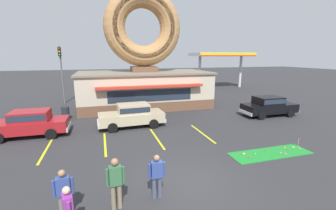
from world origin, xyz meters
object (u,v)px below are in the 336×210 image
object	(u,v)px
golf_ball	(255,153)
putting_flag_pin	(299,141)
trash_bin	(66,113)
car_champagne	(132,114)
traffic_light_pole	(61,67)
car_black	(269,105)
car_red	(29,123)
pedestrian_blue_sweater_man	(64,192)
pedestrian_hooded_kid	(157,174)
pedestrian_clipboard_woman	(116,181)

from	to	relation	value
golf_ball	putting_flag_pin	xyz separation A→B (m)	(2.69, -0.01, 0.39)
golf_ball	trash_bin	xyz separation A→B (m)	(-10.02, 9.64, 0.45)
car_champagne	traffic_light_pole	size ratio (longest dim) A/B	0.80
car_champagne	car_black	bearing A→B (deg)	-1.44
golf_ball	trash_bin	size ratio (longest dim) A/B	0.04
traffic_light_pole	golf_ball	bearing A→B (deg)	-55.89
car_red	pedestrian_blue_sweater_man	bearing A→B (deg)	-69.80
car_black	traffic_light_pole	world-z (taller)	traffic_light_pole
pedestrian_hooded_kid	car_champagne	bearing A→B (deg)	88.06
pedestrian_clipboard_woman	trash_bin	distance (m)	12.22
golf_ball	pedestrian_hooded_kid	xyz separation A→B (m)	(-5.58, -1.99, 0.82)
car_champagne	pedestrian_hooded_kid	bearing A→B (deg)	-91.94
golf_ball	car_black	bearing A→B (deg)	45.98
putting_flag_pin	trash_bin	size ratio (longest dim) A/B	0.56
pedestrian_blue_sweater_man	pedestrian_hooded_kid	bearing A→B (deg)	3.31
pedestrian_blue_sweater_man	pedestrian_clipboard_woman	bearing A→B (deg)	-0.89
car_black	pedestrian_hooded_kid	size ratio (longest dim) A/B	2.88
car_champagne	pedestrian_clipboard_woman	bearing A→B (deg)	-101.05
putting_flag_pin	car_red	xyz separation A→B (m)	(-14.24, 6.18, 0.43)
car_red	car_black	distance (m)	17.42
car_champagne	pedestrian_hooded_kid	distance (m)	8.34
pedestrian_blue_sweater_man	pedestrian_hooded_kid	size ratio (longest dim) A/B	1.00
putting_flag_pin	golf_ball	bearing A→B (deg)	179.78
car_champagne	pedestrian_blue_sweater_man	bearing A→B (deg)	-110.54
golf_ball	pedestrian_clipboard_woman	distance (m)	7.36
car_black	pedestrian_hooded_kid	bearing A→B (deg)	-144.85
pedestrian_blue_sweater_man	traffic_light_pole	xyz separation A→B (m)	(-2.51, 18.39, 2.84)
pedestrian_hooded_kid	pedestrian_blue_sweater_man	bearing A→B (deg)	-176.69
car_red	pedestrian_clipboard_woman	bearing A→B (deg)	-61.23
car_black	trash_bin	distance (m)	16.28
car_champagne	pedestrian_clipboard_woman	distance (m)	8.69
car_red	pedestrian_clipboard_woman	size ratio (longest dim) A/B	2.63
pedestrian_blue_sweater_man	golf_ball	bearing A→B (deg)	14.28
car_black	pedestrian_blue_sweater_man	xyz separation A→B (m)	(-14.35, -8.23, -0.00)
car_red	car_black	xyz separation A→B (m)	(17.42, -0.11, 0.00)
golf_ball	pedestrian_clipboard_woman	xyz separation A→B (m)	(-6.96, -2.18, 0.92)
car_red	traffic_light_pole	distance (m)	10.47
putting_flag_pin	car_black	bearing A→B (deg)	62.43
car_red	pedestrian_blue_sweater_man	distance (m)	8.88
car_red	pedestrian_hooded_kid	distance (m)	10.12
golf_ball	car_champagne	distance (m)	8.31
car_red	putting_flag_pin	bearing A→B (deg)	-23.47
pedestrian_hooded_kid	pedestrian_clipboard_woman	distance (m)	1.40
putting_flag_pin	car_champagne	distance (m)	10.22
pedestrian_blue_sweater_man	pedestrian_clipboard_woman	world-z (taller)	pedestrian_clipboard_woman
car_black	traffic_light_pole	bearing A→B (deg)	148.91
golf_ball	car_black	world-z (taller)	car_black
pedestrian_blue_sweater_man	pedestrian_hooded_kid	xyz separation A→B (m)	(2.91, 0.17, 0.00)
golf_ball	pedestrian_clipboard_woman	size ratio (longest dim) A/B	0.02
car_black	trash_bin	size ratio (longest dim) A/B	4.69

